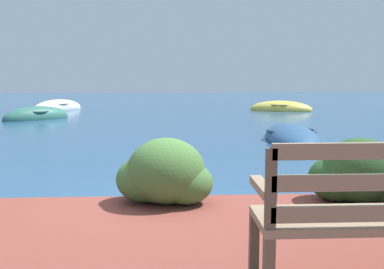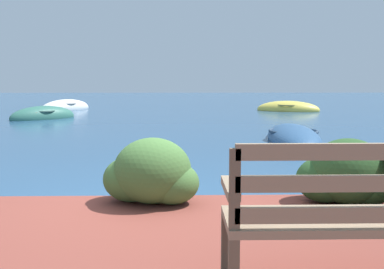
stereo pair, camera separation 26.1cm
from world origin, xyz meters
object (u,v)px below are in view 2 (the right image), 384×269
park_bench (330,214)px  mooring_buoy (334,161)px  rowboat_mid (43,117)px  rowboat_nearest (293,138)px  rowboat_far (288,109)px  rowboat_outer (66,108)px

park_bench → mooring_buoy: 5.18m
park_bench → rowboat_mid: (-6.01, 13.41, -0.63)m
park_bench → mooring_buoy: park_bench is taller
rowboat_nearest → rowboat_mid: rowboat_mid is taller
rowboat_far → mooring_buoy: (-2.21, -12.22, 0.00)m
rowboat_mid → rowboat_far: size_ratio=0.79×
rowboat_nearest → rowboat_mid: 9.66m
rowboat_outer → mooring_buoy: rowboat_outer is taller
rowboat_far → park_bench: bearing=-81.1°
rowboat_outer → mooring_buoy: (8.18, -13.18, -0.00)m
rowboat_far → mooring_buoy: size_ratio=6.86×
rowboat_nearest → rowboat_mid: size_ratio=1.41×
rowboat_mid → mooring_buoy: 11.57m
rowboat_mid → rowboat_far: (9.98, 3.65, -0.00)m
rowboat_outer → park_bench: bearing=-126.6°
rowboat_nearest → rowboat_outer: bearing=44.5°
park_bench → rowboat_outer: bearing=106.7°
park_bench → rowboat_nearest: 7.95m
rowboat_mid → mooring_buoy: rowboat_mid is taller
rowboat_mid → rowboat_outer: size_ratio=0.86×
rowboat_mid → mooring_buoy: bearing=90.0°
rowboat_outer → rowboat_far: bearing=-61.5°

